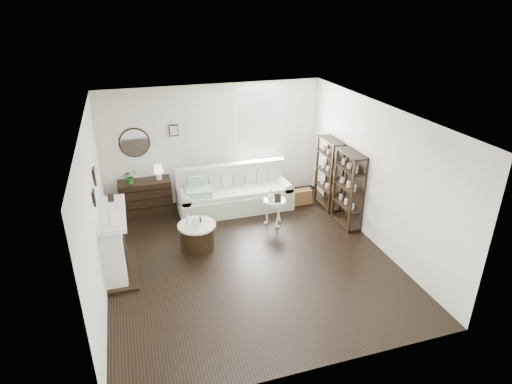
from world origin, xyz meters
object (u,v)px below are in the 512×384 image
object	(u,v)px
sofa	(234,195)
drum_table	(197,236)
pedestal_table	(275,202)
dresser	(146,197)

from	to	relation	value
sofa	drum_table	world-z (taller)	sofa
drum_table	pedestal_table	bearing A→B (deg)	14.07
drum_table	dresser	bearing A→B (deg)	114.32
sofa	drum_table	bearing A→B (deg)	-127.59
dresser	pedestal_table	bearing A→B (deg)	-28.88
dresser	drum_table	size ratio (longest dim) A/B	1.56
drum_table	pedestal_table	world-z (taller)	pedestal_table
drum_table	pedestal_table	xyz separation A→B (m)	(1.71, 0.43, 0.27)
dresser	pedestal_table	size ratio (longest dim) A/B	1.96
dresser	pedestal_table	world-z (taller)	dresser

